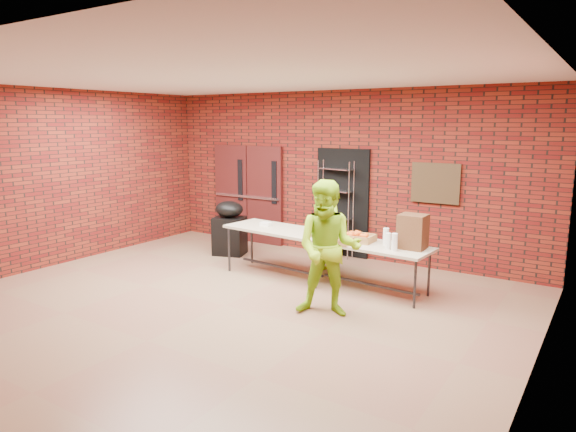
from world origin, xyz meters
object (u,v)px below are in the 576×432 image
Objects in this scene: covered_grill at (230,228)px; volunteer_woman at (329,228)px; coffee_dispenser at (413,232)px; volunteer_man at (328,249)px; table_left at (281,232)px; wire_rack at (335,209)px; table_right at (370,248)px.

covered_grill is 0.68× the size of volunteer_woman.
volunteer_man reaches higher than coffee_dispenser.
coffee_dispenser reaches higher than table_left.
table_left is 1.75m from covered_grill.
wire_rack is 2.21m from table_right.
volunteer_man is (3.20, -1.80, 0.39)m from covered_grill.
volunteer_woman is (2.22, 0.02, 0.25)m from covered_grill.
coffee_dispenser is (0.63, 0.08, 0.32)m from table_right.
volunteer_woman reaches higher than coffee_dispenser.
volunteer_man is (1.58, -1.21, 0.18)m from table_left.
volunteer_woman is at bearing 161.38° from coffee_dispenser.
wire_rack is 2.12m from covered_grill.
table_right is at bearing -36.67° from wire_rack.
volunteer_woman is (0.60, 0.62, 0.04)m from table_left.
covered_grill is (-3.29, 0.63, -0.16)m from table_right.
wire_rack is at bearing 136.36° from table_right.
covered_grill is (-1.82, -1.01, -0.40)m from wire_rack.
table_right is at bearing 65.89° from volunteer_man.
volunteer_man is at bearing -90.06° from table_right.
table_right is 1.25m from volunteer_woman.
volunteer_man is (0.98, -1.83, 0.14)m from volunteer_woman.
volunteer_man reaches higher than volunteer_woman.
wire_rack reaches higher than volunteer_man.
volunteer_woman reaches higher than table_left.
volunteer_man is at bearing -47.90° from covered_grill.
coffee_dispenser is at bearing -25.27° from wire_rack.
coffee_dispenser is (2.10, -1.56, 0.08)m from wire_rack.
volunteer_man is at bearing -119.69° from coffee_dispenser.
table_right is 1.21× the size of volunteer_woman.
table_right is at bearing -172.90° from coffee_dispenser.
wire_rack is 3.13m from volunteer_man.
table_left is at bearing -85.56° from wire_rack.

